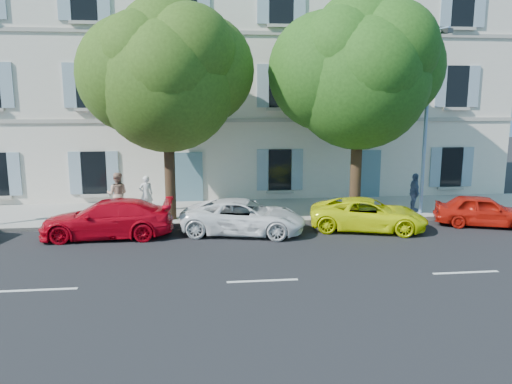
{
  "coord_description": "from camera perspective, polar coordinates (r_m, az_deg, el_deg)",
  "views": [
    {
      "loc": [
        -1.67,
        -17.11,
        5.01
      ],
      "look_at": [
        0.5,
        2.0,
        1.4
      ],
      "focal_mm": 35.0,
      "sensor_mm": 36.0,
      "label": 1
    }
  ],
  "objects": [
    {
      "name": "pedestrian_a",
      "position": [
        21.98,
        -12.45,
        -0.25
      ],
      "size": [
        0.68,
        0.55,
        1.61
      ],
      "primitive_type": "imported",
      "rotation": [
        0.0,
        0.0,
        3.45
      ],
      "color": "silver",
      "rests_on": "sidewalk"
    },
    {
      "name": "building",
      "position": [
        27.38,
        -3.05,
        12.69
      ],
      "size": [
        28.0,
        7.0,
        12.0
      ],
      "primitive_type": "cube",
      "color": "beige",
      "rests_on": "ground"
    },
    {
      "name": "car_yellow_supercar",
      "position": [
        19.73,
        12.71,
        -2.51
      ],
      "size": [
        4.82,
        3.2,
        1.23
      ],
      "primitive_type": "imported",
      "rotation": [
        0.0,
        0.0,
        1.29
      ],
      "color": "#E8F20A",
      "rests_on": "ground"
    },
    {
      "name": "tree_left",
      "position": [
        20.23,
        -10.15,
        12.25
      ],
      "size": [
        5.5,
        5.5,
        8.53
      ],
      "color": "#3A2819",
      "rests_on": "sidewalk"
    },
    {
      "name": "car_red_coupe",
      "position": [
        19.03,
        -16.62,
        -2.94
      ],
      "size": [
        4.77,
        1.96,
        1.38
      ],
      "primitive_type": "imported",
      "rotation": [
        0.0,
        0.0,
        4.71
      ],
      "color": "#BA0515",
      "rests_on": "ground"
    },
    {
      "name": "street_lamp",
      "position": [
        22.03,
        19.07,
        8.57
      ],
      "size": [
        0.3,
        1.62,
        7.57
      ],
      "color": "#7293BF",
      "rests_on": "sidewalk"
    },
    {
      "name": "car_white_coupe",
      "position": [
        18.74,
        -1.43,
        -2.85
      ],
      "size": [
        4.99,
        3.09,
        1.29
      ],
      "primitive_type": "imported",
      "rotation": [
        0.0,
        0.0,
        1.35
      ],
      "color": "white",
      "rests_on": "ground"
    },
    {
      "name": "pedestrian_b",
      "position": [
        21.75,
        -15.56,
        -0.23
      ],
      "size": [
        0.93,
        0.75,
        1.82
      ],
      "primitive_type": "imported",
      "rotation": [
        0.0,
        0.0,
        3.07
      ],
      "color": "tan",
      "rests_on": "sidewalk"
    },
    {
      "name": "car_red_hatchback",
      "position": [
        21.79,
        24.5,
        -1.95
      ],
      "size": [
        3.95,
        2.6,
        1.25
      ],
      "primitive_type": "imported",
      "rotation": [
        0.0,
        0.0,
        1.23
      ],
      "color": "#B7160B",
      "rests_on": "ground"
    },
    {
      "name": "ground",
      "position": [
        17.91,
        -0.86,
        -5.62
      ],
      "size": [
        90.0,
        90.0,
        0.0
      ],
      "primitive_type": "plane",
      "color": "black"
    },
    {
      "name": "kerb",
      "position": [
        20.08,
        -1.5,
        -3.59
      ],
      "size": [
        36.0,
        0.16,
        0.16
      ],
      "primitive_type": "cube",
      "color": "#9E998E",
      "rests_on": "ground"
    },
    {
      "name": "tree_right",
      "position": [
        21.03,
        11.72,
        12.45
      ],
      "size": [
        5.67,
        5.67,
        8.74
      ],
      "color": "#3A2819",
      "rests_on": "sidewalk"
    },
    {
      "name": "pedestrian_c",
      "position": [
        22.82,
        17.67,
        -0.04
      ],
      "size": [
        0.49,
        1.01,
        1.67
      ],
      "primitive_type": "imported",
      "rotation": [
        0.0,
        0.0,
        1.48
      ],
      "color": "#485E85",
      "rests_on": "sidewalk"
    },
    {
      "name": "sidewalk",
      "position": [
        22.18,
        -1.99,
        -2.23
      ],
      "size": [
        36.0,
        4.5,
        0.15
      ],
      "primitive_type": "cube",
      "color": "#A09E96",
      "rests_on": "ground"
    }
  ]
}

